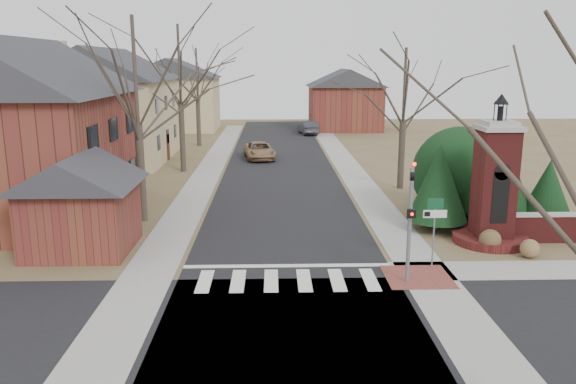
{
  "coord_description": "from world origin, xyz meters",
  "views": [
    {
      "loc": [
        -0.52,
        -18.28,
        7.73
      ],
      "look_at": [
        0.16,
        6.0,
        2.11
      ],
      "focal_mm": 35.0,
      "sensor_mm": 36.0,
      "label": 1
    }
  ],
  "objects_px": {
    "traffic_signal_pole": "(410,213)",
    "sign_post": "(434,219)",
    "brick_gate_monument": "(493,195)",
    "pickup_truck": "(259,151)",
    "distant_car": "(308,127)"
  },
  "relations": [
    {
      "from": "sign_post",
      "to": "brick_gate_monument",
      "type": "distance_m",
      "value": 4.55
    },
    {
      "from": "sign_post",
      "to": "brick_gate_monument",
      "type": "height_order",
      "value": "brick_gate_monument"
    },
    {
      "from": "pickup_truck",
      "to": "distant_car",
      "type": "xyz_separation_m",
      "value": [
        5.0,
        16.22,
        0.07
      ]
    },
    {
      "from": "pickup_truck",
      "to": "brick_gate_monument",
      "type": "bearing_deg",
      "value": -72.2
    },
    {
      "from": "traffic_signal_pole",
      "to": "pickup_truck",
      "type": "xyz_separation_m",
      "value": [
        -5.9,
        26.7,
        -1.91
      ]
    },
    {
      "from": "brick_gate_monument",
      "to": "sign_post",
      "type": "bearing_deg",
      "value": -138.58
    },
    {
      "from": "traffic_signal_pole",
      "to": "brick_gate_monument",
      "type": "relative_size",
      "value": 0.69
    },
    {
      "from": "traffic_signal_pole",
      "to": "sign_post",
      "type": "distance_m",
      "value": 2.02
    },
    {
      "from": "sign_post",
      "to": "brick_gate_monument",
      "type": "relative_size",
      "value": 0.42
    },
    {
      "from": "pickup_truck",
      "to": "distant_car",
      "type": "bearing_deg",
      "value": 65.23
    },
    {
      "from": "traffic_signal_pole",
      "to": "sign_post",
      "type": "relative_size",
      "value": 1.64
    },
    {
      "from": "traffic_signal_pole",
      "to": "sign_post",
      "type": "height_order",
      "value": "traffic_signal_pole"
    },
    {
      "from": "traffic_signal_pole",
      "to": "sign_post",
      "type": "xyz_separation_m",
      "value": [
        1.29,
        1.41,
        -0.64
      ]
    },
    {
      "from": "pickup_truck",
      "to": "distant_car",
      "type": "height_order",
      "value": "distant_car"
    },
    {
      "from": "traffic_signal_pole",
      "to": "brick_gate_monument",
      "type": "height_order",
      "value": "brick_gate_monument"
    }
  ]
}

